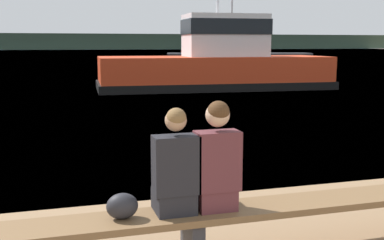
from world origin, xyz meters
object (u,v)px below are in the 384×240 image
object	(u,v)px
bench_main	(192,221)
tugboat_red	(216,65)
person_left	(175,169)
shopping_bag	(122,206)
person_right	(216,162)
moored_sailboat	(238,63)

from	to	relation	value
bench_main	tugboat_red	bearing A→B (deg)	70.01
bench_main	person_left	size ratio (longest dim) A/B	7.15
person_left	shopping_bag	world-z (taller)	person_left
person_left	shopping_bag	bearing A→B (deg)	179.78
person_left	person_right	bearing A→B (deg)	-0.40
bench_main	person_left	world-z (taller)	person_left
tugboat_red	moored_sailboat	distance (m)	11.49
shopping_bag	person_right	bearing A→B (deg)	-0.30
person_right	tugboat_red	distance (m)	17.42
person_right	moored_sailboat	size ratio (longest dim) A/B	0.10
person_right	bench_main	bearing A→B (deg)	-179.51
shopping_bag	tugboat_red	xyz separation A→B (m)	(6.62, 16.43, 0.43)
bench_main	person_right	size ratio (longest dim) A/B	6.81
person_right	moored_sailboat	bearing A→B (deg)	67.74
person_right	tugboat_red	size ratio (longest dim) A/B	0.10
person_right	person_left	bearing A→B (deg)	179.60
bench_main	shopping_bag	size ratio (longest dim) A/B	24.79
moored_sailboat	person_left	bearing A→B (deg)	171.13
person_right	shopping_bag	distance (m)	0.93
bench_main	tugboat_red	xyz separation A→B (m)	(5.98, 16.44, 0.63)
person_left	moored_sailboat	distance (m)	28.99
tugboat_red	person_left	bearing A→B (deg)	163.17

